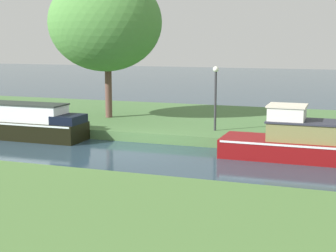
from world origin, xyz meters
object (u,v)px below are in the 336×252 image
Objects in this scene: willow_tree_left at (104,23)px; mooring_post_near at (66,118)px; lamp_post at (216,90)px; black_narrowboat at (19,123)px.

willow_tree_left is 5.05m from mooring_post_near.
mooring_post_near is (-6.46, -1.13, -1.35)m from lamp_post.
lamp_post is (8.04, 2.41, 1.45)m from black_narrowboat.
black_narrowboat is at bearing -118.47° from willow_tree_left.
lamp_post reaches higher than black_narrowboat.
mooring_post_near is (-0.59, -2.73, -4.21)m from willow_tree_left.
mooring_post_near is at bearing -102.19° from willow_tree_left.
black_narrowboat reaches higher than mooring_post_near.
black_narrowboat is 2.04m from mooring_post_near.
lamp_post is at bearing -15.27° from willow_tree_left.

